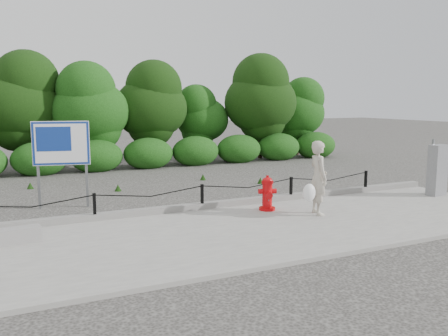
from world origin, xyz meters
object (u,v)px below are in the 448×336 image
object	(u,v)px
pedestrian	(318,179)
utility_cabinet	(437,170)
fire_hydrant	(267,194)
concrete_block	(16,236)
advertising_sign	(61,147)

from	to	relation	value
pedestrian	utility_cabinet	xyz separation A→B (m)	(4.25, 0.39, -0.13)
pedestrian	fire_hydrant	bearing A→B (deg)	56.88
pedestrian	concrete_block	size ratio (longest dim) A/B	1.94
utility_cabinet	advertising_sign	xyz separation A→B (m)	(-9.31, 3.09, 0.74)
fire_hydrant	pedestrian	size ratio (longest dim) A/B	0.49
concrete_block	advertising_sign	distance (m)	3.40
advertising_sign	pedestrian	bearing A→B (deg)	-21.74
fire_hydrant	concrete_block	bearing A→B (deg)	-159.15
utility_cabinet	advertising_sign	bearing A→B (deg)	153.97
concrete_block	utility_cabinet	xyz separation A→B (m)	(10.50, -0.18, 0.55)
concrete_block	utility_cabinet	size ratio (longest dim) A/B	0.57
pedestrian	utility_cabinet	world-z (taller)	pedestrian
fire_hydrant	advertising_sign	xyz separation A→B (m)	(-4.26, 2.63, 1.04)
concrete_block	utility_cabinet	world-z (taller)	utility_cabinet
fire_hydrant	utility_cabinet	distance (m)	5.08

